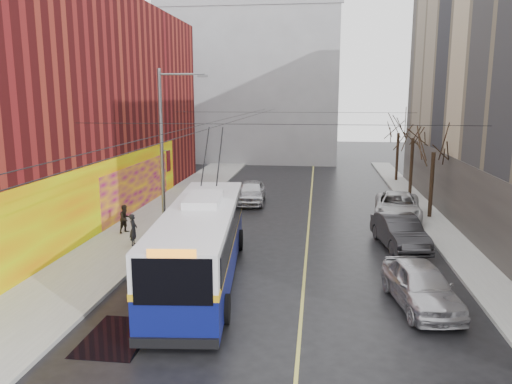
{
  "coord_description": "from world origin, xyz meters",
  "views": [
    {
      "loc": [
        1.95,
        -15.59,
        7.61
      ],
      "look_at": [
        -0.93,
        7.49,
        3.11
      ],
      "focal_mm": 35.0,
      "sensor_mm": 36.0,
      "label": 1
    }
  ],
  "objects_px": {
    "parked_car_a": "(421,285)",
    "following_car": "(251,192)",
    "pedestrian_a": "(133,230)",
    "pedestrian_b": "(125,219)",
    "tree_mid": "(414,128)",
    "parked_car_c": "(397,207)",
    "streetlight_pole": "(165,149)",
    "trolleybus": "(201,241)",
    "parked_car_b": "(400,232)",
    "tree_far": "(399,124)",
    "tree_near": "(434,140)"
  },
  "relations": [
    {
      "from": "parked_car_c",
      "to": "tree_mid",
      "type": "bearing_deg",
      "value": 81.59
    },
    {
      "from": "parked_car_b",
      "to": "tree_near",
      "type": "bearing_deg",
      "value": 56.72
    },
    {
      "from": "following_car",
      "to": "parked_car_c",
      "type": "bearing_deg",
      "value": -23.48
    },
    {
      "from": "parked_car_b",
      "to": "following_car",
      "type": "distance_m",
      "value": 13.17
    },
    {
      "from": "trolleybus",
      "to": "pedestrian_a",
      "type": "height_order",
      "value": "trolleybus"
    },
    {
      "from": "tree_mid",
      "to": "pedestrian_b",
      "type": "height_order",
      "value": "tree_mid"
    },
    {
      "from": "parked_car_a",
      "to": "pedestrian_b",
      "type": "relative_size",
      "value": 3.06
    },
    {
      "from": "streetlight_pole",
      "to": "parked_car_a",
      "type": "bearing_deg",
      "value": -33.03
    },
    {
      "from": "parked_car_c",
      "to": "parked_car_b",
      "type": "bearing_deg",
      "value": -90.44
    },
    {
      "from": "streetlight_pole",
      "to": "parked_car_b",
      "type": "height_order",
      "value": "streetlight_pole"
    },
    {
      "from": "parked_car_a",
      "to": "pedestrian_a",
      "type": "relative_size",
      "value": 2.96
    },
    {
      "from": "pedestrian_a",
      "to": "streetlight_pole",
      "type": "bearing_deg",
      "value": -32.72
    },
    {
      "from": "tree_near",
      "to": "parked_car_b",
      "type": "distance_m",
      "value": 8.15
    },
    {
      "from": "trolleybus",
      "to": "streetlight_pole",
      "type": "bearing_deg",
      "value": 113.39
    },
    {
      "from": "parked_car_b",
      "to": "trolleybus",
      "type": "bearing_deg",
      "value": -157.21
    },
    {
      "from": "trolleybus",
      "to": "parked_car_b",
      "type": "xyz_separation_m",
      "value": [
        8.95,
        5.64,
        -0.85
      ]
    },
    {
      "from": "trolleybus",
      "to": "parked_car_c",
      "type": "bearing_deg",
      "value": 44.46
    },
    {
      "from": "pedestrian_a",
      "to": "pedestrian_b",
      "type": "bearing_deg",
      "value": 23.56
    },
    {
      "from": "parked_car_a",
      "to": "pedestrian_b",
      "type": "distance_m",
      "value": 16.33
    },
    {
      "from": "streetlight_pole",
      "to": "pedestrian_a",
      "type": "height_order",
      "value": "streetlight_pole"
    },
    {
      "from": "streetlight_pole",
      "to": "tree_near",
      "type": "height_order",
      "value": "streetlight_pole"
    },
    {
      "from": "tree_near",
      "to": "trolleybus",
      "type": "distance_m",
      "value": 17.18
    },
    {
      "from": "streetlight_pole",
      "to": "following_car",
      "type": "bearing_deg",
      "value": 69.91
    },
    {
      "from": "pedestrian_b",
      "to": "tree_near",
      "type": "bearing_deg",
      "value": -40.76
    },
    {
      "from": "tree_far",
      "to": "pedestrian_a",
      "type": "distance_m",
      "value": 27.81
    },
    {
      "from": "tree_near",
      "to": "pedestrian_a",
      "type": "height_order",
      "value": "tree_near"
    },
    {
      "from": "parked_car_a",
      "to": "pedestrian_a",
      "type": "height_order",
      "value": "pedestrian_a"
    },
    {
      "from": "streetlight_pole",
      "to": "pedestrian_b",
      "type": "relative_size",
      "value": 5.76
    },
    {
      "from": "tree_far",
      "to": "parked_car_c",
      "type": "bearing_deg",
      "value": -98.09
    },
    {
      "from": "streetlight_pole",
      "to": "trolleybus",
      "type": "distance_m",
      "value": 7.62
    },
    {
      "from": "tree_far",
      "to": "pedestrian_a",
      "type": "xyz_separation_m",
      "value": [
        -16.22,
        -22.2,
        -4.18
      ]
    },
    {
      "from": "following_car",
      "to": "pedestrian_b",
      "type": "relative_size",
      "value": 3.04
    },
    {
      "from": "following_car",
      "to": "pedestrian_a",
      "type": "height_order",
      "value": "pedestrian_a"
    },
    {
      "from": "tree_near",
      "to": "following_car",
      "type": "relative_size",
      "value": 1.35
    },
    {
      "from": "tree_mid",
      "to": "parked_car_c",
      "type": "bearing_deg",
      "value": -105.42
    },
    {
      "from": "tree_far",
      "to": "following_car",
      "type": "height_order",
      "value": "tree_far"
    },
    {
      "from": "parked_car_a",
      "to": "following_car",
      "type": "distance_m",
      "value": 19.07
    },
    {
      "from": "trolleybus",
      "to": "parked_car_b",
      "type": "bearing_deg",
      "value": 26.64
    },
    {
      "from": "parked_car_a",
      "to": "following_car",
      "type": "bearing_deg",
      "value": 107.46
    },
    {
      "from": "streetlight_pole",
      "to": "tree_far",
      "type": "bearing_deg",
      "value": 52.88
    },
    {
      "from": "following_car",
      "to": "parked_car_b",
      "type": "bearing_deg",
      "value": -49.9
    },
    {
      "from": "parked_car_b",
      "to": "streetlight_pole",
      "type": "bearing_deg",
      "value": 168.61
    },
    {
      "from": "parked_car_a",
      "to": "tree_far",
      "type": "bearing_deg",
      "value": 74.28
    },
    {
      "from": "trolleybus",
      "to": "parked_car_a",
      "type": "xyz_separation_m",
      "value": [
        8.58,
        -1.7,
        -0.85
      ]
    },
    {
      "from": "tree_far",
      "to": "parked_car_b",
      "type": "distance_m",
      "value": 21.06
    },
    {
      "from": "parked_car_b",
      "to": "following_car",
      "type": "xyz_separation_m",
      "value": [
        -8.91,
        9.7,
        -0.01
      ]
    },
    {
      "from": "parked_car_b",
      "to": "pedestrian_b",
      "type": "xyz_separation_m",
      "value": [
        -14.7,
        0.47,
        0.11
      ]
    },
    {
      "from": "tree_far",
      "to": "pedestrian_b",
      "type": "distance_m",
      "value": 26.89
    },
    {
      "from": "parked_car_c",
      "to": "pedestrian_a",
      "type": "distance_m",
      "value": 16.15
    },
    {
      "from": "tree_mid",
      "to": "pedestrian_a",
      "type": "relative_size",
      "value": 4.13
    }
  ]
}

